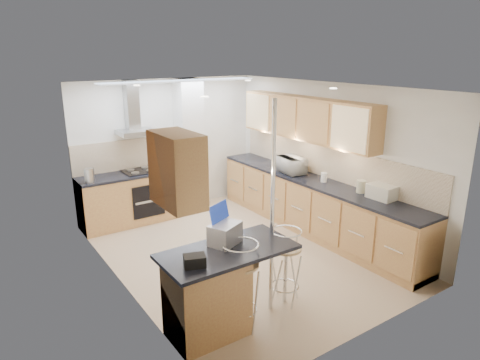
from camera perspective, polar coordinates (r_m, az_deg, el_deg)
ground at (r=6.68m, az=-0.13°, el=-9.62°), size 4.80×4.80×0.00m
room_shell at (r=6.63m, az=0.37°, el=4.35°), size 3.64×4.84×2.51m
right_counter at (r=7.37m, az=9.58°, el=-3.35°), size 0.63×4.40×0.92m
back_counter at (r=7.86m, az=-14.62°, el=-2.39°), size 1.70×0.63×0.92m
peninsula at (r=4.84m, az=-1.58°, el=-14.21°), size 1.47×0.72×0.94m
microwave at (r=7.54m, az=6.95°, el=2.00°), size 0.41×0.55×0.28m
laptop at (r=4.71m, az=-2.03°, el=-7.16°), size 0.41×0.37×0.23m
bag at (r=4.29m, az=-6.07°, el=-10.67°), size 0.25×0.22×0.12m
bar_stool_near at (r=4.80m, az=0.09°, el=-13.93°), size 0.51×0.51×1.03m
bar_stool_end at (r=5.29m, az=6.09°, el=-11.38°), size 0.54×0.54×0.96m
jar_a at (r=7.43m, az=7.80°, el=1.31°), size 0.15×0.15×0.17m
jar_b at (r=7.62m, az=8.60°, el=1.52°), size 0.15×0.15×0.13m
jar_c at (r=6.70m, az=15.85°, el=-0.83°), size 0.16×0.16×0.19m
jar_d at (r=7.11m, az=11.13°, el=0.35°), size 0.12×0.12×0.15m
bread_bin at (r=6.52m, az=18.49°, el=-1.49°), size 0.32×0.40×0.20m
kettle at (r=7.35m, az=-19.45°, el=0.58°), size 0.16×0.16×0.24m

